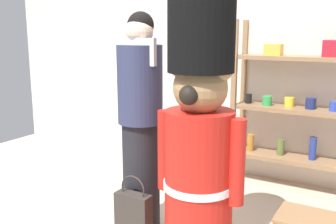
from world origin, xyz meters
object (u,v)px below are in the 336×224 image
merchandise_shelf (300,105)px  shopping_bag (133,217)px  teddy_bear_guard (199,140)px  person_shopper (140,121)px

merchandise_shelf → shopping_bag: 1.98m
merchandise_shelf → shopping_bag: size_ratio=3.21×
teddy_bear_guard → person_shopper: bearing=166.9°
teddy_bear_guard → shopping_bag: bearing=-169.5°
person_shopper → shopping_bag: 0.73m
shopping_bag → person_shopper: bearing=108.8°
merchandise_shelf → person_shopper: person_shopper is taller
shopping_bag → merchandise_shelf: bearing=63.8°
merchandise_shelf → person_shopper: size_ratio=0.99×
person_shopper → merchandise_shelf: bearing=58.2°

